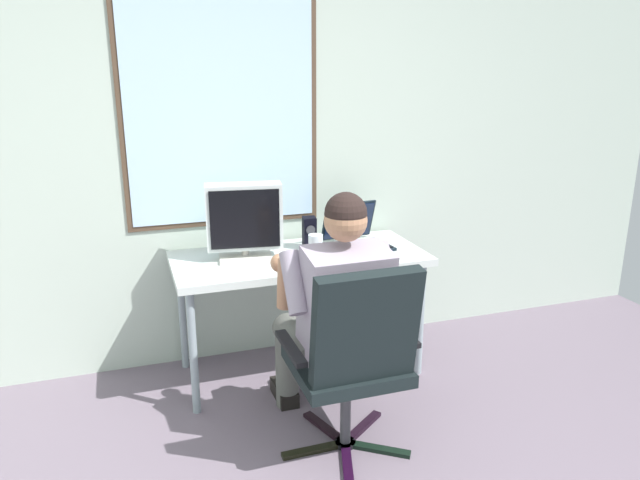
% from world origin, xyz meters
% --- Properties ---
extents(wall_rear, '(5.96, 0.08, 2.57)m').
position_xyz_m(wall_rear, '(-0.00, 2.17, 1.30)').
color(wall_rear, '#B3C3B4').
rests_on(wall_rear, ground).
extents(desk, '(1.41, 0.64, 0.72)m').
position_xyz_m(desk, '(0.26, 1.80, 0.66)').
color(desk, '#87969D').
rests_on(desk, ground).
extents(office_chair, '(0.60, 0.61, 0.95)m').
position_xyz_m(office_chair, '(0.25, 0.93, 0.54)').
color(office_chair, black).
rests_on(office_chair, ground).
extents(person_seated, '(0.53, 0.73, 1.22)m').
position_xyz_m(person_seated, '(0.25, 1.17, 0.64)').
color(person_seated, '#555650').
rests_on(person_seated, ground).
extents(crt_monitor, '(0.42, 0.27, 0.42)m').
position_xyz_m(crt_monitor, '(-0.04, 1.84, 0.94)').
color(crt_monitor, beige).
rests_on(crt_monitor, desk).
extents(laptop, '(0.36, 0.37, 0.25)m').
position_xyz_m(laptop, '(0.63, 1.87, 0.78)').
color(laptop, black).
rests_on(laptop, desk).
extents(wine_glass, '(0.08, 0.08, 0.15)m').
position_xyz_m(wine_glass, '(0.31, 1.65, 0.82)').
color(wine_glass, silver).
rests_on(wine_glass, desk).
extents(desk_speaker, '(0.08, 0.09, 0.18)m').
position_xyz_m(desk_speaker, '(0.36, 1.91, 0.81)').
color(desk_speaker, black).
rests_on(desk_speaker, desk).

